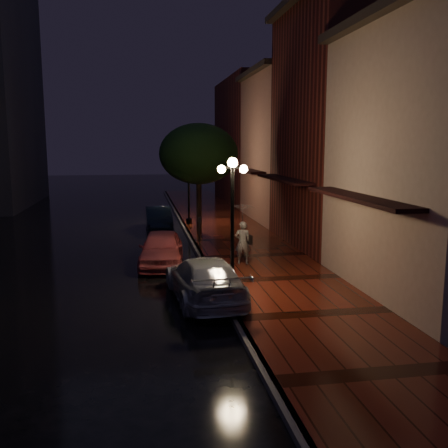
{
  "coord_description": "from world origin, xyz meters",
  "views": [
    {
      "loc": [
        -2.54,
        -20.35,
        4.89
      ],
      "look_at": [
        1.09,
        0.91,
        1.4
      ],
      "focal_mm": 40.0,
      "sensor_mm": 36.0,
      "label": 1
    }
  ],
  "objects_px": {
    "woman_with_umbrella": "(243,224)",
    "streetlamp_far": "(189,183)",
    "silver_car": "(205,279)",
    "pink_car": "(161,249)",
    "streetlamp_near": "(232,217)",
    "parking_meter": "(199,229)",
    "navy_car": "(159,219)",
    "street_tree": "(199,156)"
  },
  "relations": [
    {
      "from": "pink_car",
      "to": "silver_car",
      "type": "distance_m",
      "value": 4.93
    },
    {
      "from": "woman_with_umbrella",
      "to": "parking_meter",
      "type": "xyz_separation_m",
      "value": [
        -1.3,
        3.55,
        -0.76
      ]
    },
    {
      "from": "streetlamp_far",
      "to": "woman_with_umbrella",
      "type": "distance_m",
      "value": 10.48
    },
    {
      "from": "streetlamp_far",
      "to": "parking_meter",
      "type": "height_order",
      "value": "streetlamp_far"
    },
    {
      "from": "pink_car",
      "to": "woman_with_umbrella",
      "type": "xyz_separation_m",
      "value": [
        3.17,
        -0.81,
        1.03
      ]
    },
    {
      "from": "streetlamp_far",
      "to": "pink_car",
      "type": "height_order",
      "value": "streetlamp_far"
    },
    {
      "from": "pink_car",
      "to": "silver_car",
      "type": "bearing_deg",
      "value": -71.25
    },
    {
      "from": "street_tree",
      "to": "navy_car",
      "type": "distance_m",
      "value": 4.58
    },
    {
      "from": "street_tree",
      "to": "parking_meter",
      "type": "xyz_separation_m",
      "value": [
        -0.46,
        -3.83,
        -3.25
      ]
    },
    {
      "from": "streetlamp_far",
      "to": "silver_car",
      "type": "distance_m",
      "value": 14.54
    },
    {
      "from": "pink_car",
      "to": "navy_car",
      "type": "bearing_deg",
      "value": 94.07
    },
    {
      "from": "streetlamp_far",
      "to": "silver_car",
      "type": "height_order",
      "value": "streetlamp_far"
    },
    {
      "from": "streetlamp_far",
      "to": "pink_car",
      "type": "distance_m",
      "value": 9.98
    },
    {
      "from": "streetlamp_near",
      "to": "street_tree",
      "type": "distance_m",
      "value": 11.12
    },
    {
      "from": "streetlamp_near",
      "to": "parking_meter",
      "type": "distance_m",
      "value": 7.34
    },
    {
      "from": "pink_car",
      "to": "parking_meter",
      "type": "xyz_separation_m",
      "value": [
        1.87,
        2.74,
        0.28
      ]
    },
    {
      "from": "streetlamp_near",
      "to": "navy_car",
      "type": "bearing_deg",
      "value": 98.11
    },
    {
      "from": "streetlamp_far",
      "to": "pink_car",
      "type": "bearing_deg",
      "value": -102.2
    },
    {
      "from": "street_tree",
      "to": "streetlamp_far",
      "type": "bearing_deg",
      "value": 94.91
    },
    {
      "from": "streetlamp_near",
      "to": "parking_meter",
      "type": "bearing_deg",
      "value": 91.6
    },
    {
      "from": "streetlamp_near",
      "to": "streetlamp_far",
      "type": "distance_m",
      "value": 14.0
    },
    {
      "from": "streetlamp_far",
      "to": "pink_car",
      "type": "relative_size",
      "value": 1.03
    },
    {
      "from": "streetlamp_near",
      "to": "street_tree",
      "type": "relative_size",
      "value": 0.74
    },
    {
      "from": "silver_car",
      "to": "woman_with_umbrella",
      "type": "bearing_deg",
      "value": -122.01
    },
    {
      "from": "street_tree",
      "to": "pink_car",
      "type": "bearing_deg",
      "value": -109.52
    },
    {
      "from": "streetlamp_near",
      "to": "navy_car",
      "type": "height_order",
      "value": "streetlamp_near"
    },
    {
      "from": "navy_car",
      "to": "silver_car",
      "type": "bearing_deg",
      "value": -86.91
    },
    {
      "from": "streetlamp_far",
      "to": "street_tree",
      "type": "xyz_separation_m",
      "value": [
        0.26,
        -3.01,
        1.64
      ]
    },
    {
      "from": "streetlamp_near",
      "to": "streetlamp_far",
      "type": "height_order",
      "value": "same"
    },
    {
      "from": "woman_with_umbrella",
      "to": "streetlamp_far",
      "type": "bearing_deg",
      "value": -72.76
    },
    {
      "from": "streetlamp_near",
      "to": "streetlamp_far",
      "type": "bearing_deg",
      "value": 90.0
    },
    {
      "from": "pink_car",
      "to": "woman_with_umbrella",
      "type": "distance_m",
      "value": 3.43
    },
    {
      "from": "streetlamp_near",
      "to": "navy_car",
      "type": "relative_size",
      "value": 1.07
    },
    {
      "from": "streetlamp_near",
      "to": "parking_meter",
      "type": "relative_size",
      "value": 3.11
    },
    {
      "from": "streetlamp_near",
      "to": "silver_car",
      "type": "distance_m",
      "value": 2.16
    },
    {
      "from": "navy_car",
      "to": "streetlamp_far",
      "type": "bearing_deg",
      "value": 29.42
    },
    {
      "from": "streetlamp_near",
      "to": "pink_car",
      "type": "relative_size",
      "value": 1.03
    },
    {
      "from": "parking_meter",
      "to": "streetlamp_far",
      "type": "bearing_deg",
      "value": 86.47
    },
    {
      "from": "streetlamp_far",
      "to": "navy_car",
      "type": "xyz_separation_m",
      "value": [
        -1.84,
        -1.07,
        -1.94
      ]
    },
    {
      "from": "navy_car",
      "to": "parking_meter",
      "type": "relative_size",
      "value": 2.91
    },
    {
      "from": "pink_car",
      "to": "navy_car",
      "type": "height_order",
      "value": "pink_car"
    },
    {
      "from": "street_tree",
      "to": "pink_car",
      "type": "height_order",
      "value": "street_tree"
    }
  ]
}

